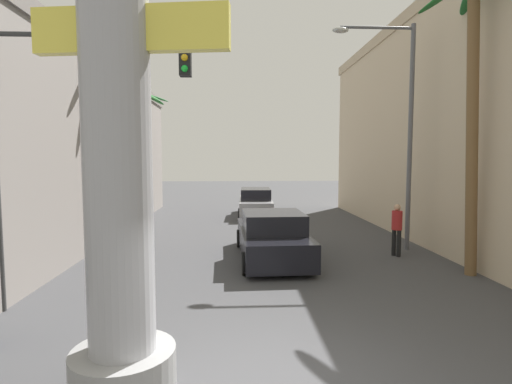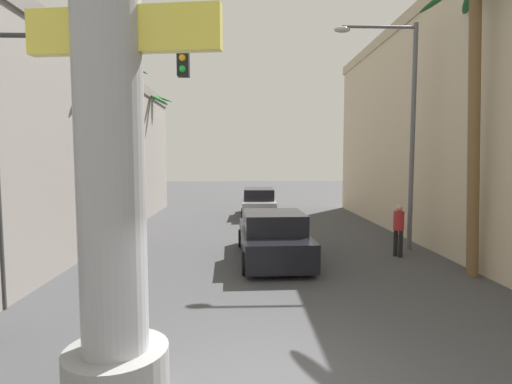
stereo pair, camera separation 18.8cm
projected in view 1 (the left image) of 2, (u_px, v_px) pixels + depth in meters
name	position (u px, v px, depth m)	size (l,w,h in m)	color
ground_plane	(251.00, 242.00, 15.46)	(85.49, 85.49, 0.00)	#424244
building_left	(28.00, 151.00, 16.94)	(7.92, 19.51, 7.11)	gray
building_right	(497.00, 123.00, 15.18)	(6.36, 22.88, 9.15)	#C6B293
neon_sign_pole	(116.00, 93.00, 5.00)	(2.83, 1.37, 9.44)	#9E9EA3
street_lamp	(399.00, 115.00, 13.82)	(2.89, 0.28, 7.81)	#59595E
traffic_light_mast	(64.00, 117.00, 8.19)	(4.68, 0.32, 5.82)	#333333
car_lead	(272.00, 237.00, 12.81)	(2.25, 5.11, 1.56)	black
car_far	(256.00, 203.00, 22.54)	(2.00, 4.75, 1.56)	black
palm_tree_mid_left	(103.00, 127.00, 14.25)	(2.96, 2.84, 7.04)	brown
palm_tree_near_right	(475.00, 83.00, 10.62)	(2.97, 3.29, 8.16)	brown
palm_tree_far_left	(143.00, 131.00, 22.33)	(2.73, 2.79, 6.94)	brown
pedestrian_mid_right	(397.00, 226.00, 13.17)	(0.46, 0.46, 1.73)	black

